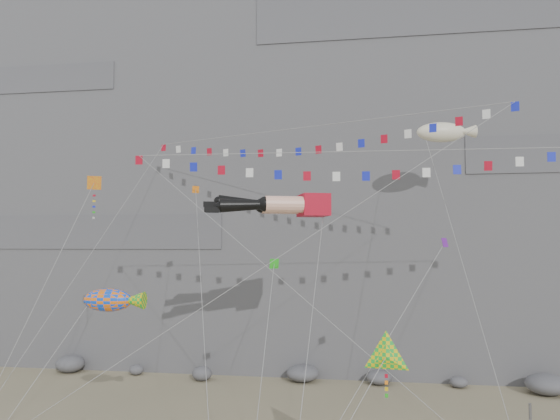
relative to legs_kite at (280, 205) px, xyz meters
name	(u,v)px	position (x,y,z in m)	size (l,w,h in m)	color
cliff	(318,116)	(0.01, 26.47, 11.72)	(80.00, 28.00, 50.00)	slate
talus_boulders	(303,374)	(0.01, 11.47, -12.68)	(60.00, 3.00, 1.20)	slate
legs_kite	(280,205)	(0.00, 0.00, 0.00)	(7.71, 14.53, 18.64)	#B30B1E
flag_banner_upper	(308,127)	(1.18, 5.00, 5.80)	(28.19, 19.35, 28.54)	#B30B1E
flag_banner_lower	(351,152)	(4.30, -0.27, 3.09)	(25.99, 8.84, 20.03)	#B30B1E
harlequin_kite	(94,184)	(-10.73, -2.56, 1.19)	(4.13, 7.75, 16.35)	red
fish_windsock	(108,300)	(-8.94, -4.09, -5.43)	(5.65, 7.37, 10.85)	orange
delta_kite	(386,357)	(5.90, -8.71, -7.12)	(5.42, 5.90, 9.27)	yellow
blimp_windsock	(441,133)	(10.49, 7.19, 5.55)	(4.52, 14.90, 23.38)	#EFE6C4
small_kite_a	(196,195)	(-6.04, 2.36, 0.91)	(6.47, 16.11, 22.07)	orange
small_kite_b	(443,246)	(9.22, -1.89, -2.46)	(8.37, 9.78, 16.23)	#6C1B9E
small_kite_c	(274,266)	(0.06, -2.56, -3.57)	(1.21, 10.37, 13.78)	green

